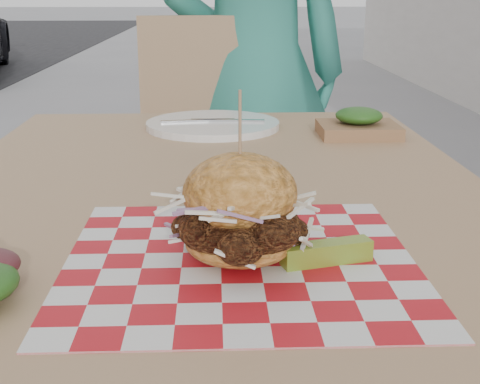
{
  "coord_description": "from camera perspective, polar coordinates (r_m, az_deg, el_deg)",
  "views": [
    {
      "loc": [
        -0.25,
        -1.16,
        1.02
      ],
      "look_at": [
        -0.23,
        -0.51,
        0.82
      ],
      "focal_mm": 50.0,
      "sensor_mm": 36.0,
      "label": 1
    }
  ],
  "objects": [
    {
      "name": "diner",
      "position": [
        2.01,
        1.13,
        10.15
      ],
      "size": [
        0.58,
        0.38,
        1.57
      ],
      "primitive_type": "imported",
      "rotation": [
        0.0,
        0.0,
        3.15
      ],
      "color": "teal",
      "rests_on": "ground"
    },
    {
      "name": "patio_table",
      "position": [
        0.98,
        -2.29,
        -4.07
      ],
      "size": [
        0.8,
        1.2,
        0.75
      ],
      "color": "tan",
      "rests_on": "ground"
    },
    {
      "name": "patio_chair",
      "position": [
        1.89,
        -2.47,
        2.6
      ],
      "size": [
        0.45,
        0.46,
        0.95
      ],
      "rotation": [
        0.0,
        0.0,
        0.07
      ],
      "color": "tan",
      "rests_on": "ground"
    },
    {
      "name": "paper_liner",
      "position": [
        0.7,
        0.0,
        -5.82
      ],
      "size": [
        0.36,
        0.36,
        0.0
      ],
      "primitive_type": "cube",
      "color": "red",
      "rests_on": "patio_table"
    },
    {
      "name": "sandwich",
      "position": [
        0.68,
        0.0,
        -1.95
      ],
      "size": [
        0.15,
        0.15,
        0.18
      ],
      "color": "#D48A3B",
      "rests_on": "paper_liner"
    },
    {
      "name": "pickle_spear",
      "position": [
        0.69,
        7.41,
        -5.15
      ],
      "size": [
        0.1,
        0.05,
        0.02
      ],
      "primitive_type": "cube",
      "rotation": [
        0.0,
        0.0,
        0.27
      ],
      "color": "olive",
      "rests_on": "paper_liner"
    },
    {
      "name": "place_setting",
      "position": [
        1.36,
        -2.34,
        5.76
      ],
      "size": [
        0.27,
        0.27,
        0.02
      ],
      "color": "white",
      "rests_on": "patio_table"
    },
    {
      "name": "kraft_tray",
      "position": [
        1.3,
        10.08,
        5.69
      ],
      "size": [
        0.15,
        0.12,
        0.06
      ],
      "color": "#8B623F",
      "rests_on": "patio_table"
    }
  ]
}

